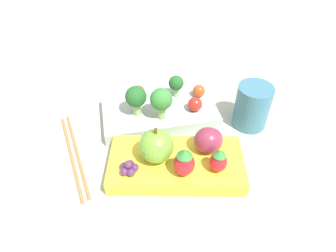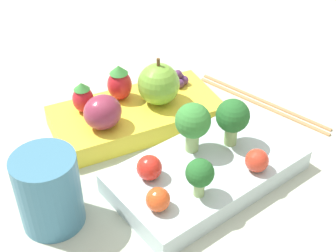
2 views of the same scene
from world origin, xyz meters
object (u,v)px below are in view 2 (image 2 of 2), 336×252
(apple, at_px, (159,84))
(strawberry_0, at_px, (83,98))
(cherry_tomato_0, at_px, (158,199))
(strawberry_1, at_px, (119,83))
(drinking_cup, at_px, (49,191))
(broccoli_floret_1, at_px, (233,117))
(bento_box_savoury, at_px, (205,172))
(bento_box_fruit, at_px, (137,115))
(chopsticks_pair, at_px, (261,101))
(plum, at_px, (103,112))
(broccoli_floret_0, at_px, (193,122))
(cherry_tomato_2, at_px, (149,168))
(grape_cluster, at_px, (178,79))
(broccoli_floret_2, at_px, (200,174))
(cherry_tomato_1, at_px, (257,160))

(apple, height_order, strawberry_0, apple)
(apple, relative_size, strawberry_0, 1.54)
(cherry_tomato_0, distance_m, apple, 0.19)
(strawberry_1, bearing_deg, drinking_cup, 38.13)
(broccoli_floret_1, xyz_separation_m, cherry_tomato_0, (0.13, 0.04, -0.03))
(cherry_tomato_0, height_order, strawberry_0, strawberry_0)
(bento_box_savoury, height_order, bento_box_fruit, bento_box_fruit)
(chopsticks_pair, bearing_deg, strawberry_1, -26.89)
(cherry_tomato_0, relative_size, strawberry_0, 0.59)
(plum, bearing_deg, broccoli_floret_0, 123.58)
(apple, relative_size, drinking_cup, 0.76)
(cherry_tomato_2, xyz_separation_m, grape_cluster, (-0.13, -0.13, -0.00))
(apple, bearing_deg, strawberry_1, -44.93)
(strawberry_0, relative_size, chopsticks_pair, 0.20)
(plum, relative_size, grape_cluster, 1.59)
(strawberry_0, bearing_deg, chopsticks_pair, 158.24)
(strawberry_1, bearing_deg, bento_box_savoury, 93.76)
(broccoli_floret_0, height_order, apple, apple)
(bento_box_savoury, relative_size, broccoli_floret_1, 3.74)
(broccoli_floret_1, bearing_deg, bento_box_savoury, 13.96)
(broccoli_floret_0, height_order, cherry_tomato_0, broccoli_floret_0)
(strawberry_1, relative_size, grape_cluster, 1.67)
(bento_box_savoury, xyz_separation_m, chopsticks_pair, (-0.17, -0.08, -0.01))
(cherry_tomato_2, distance_m, chopsticks_pair, 0.24)
(bento_box_fruit, bearing_deg, cherry_tomato_2, 64.09)
(broccoli_floret_2, height_order, cherry_tomato_1, broccoli_floret_2)
(chopsticks_pair, bearing_deg, grape_cluster, -37.97)
(broccoli_floret_2, height_order, drinking_cup, drinking_cup)
(bento_box_fruit, xyz_separation_m, strawberry_1, (0.01, -0.03, 0.04))
(cherry_tomato_1, relative_size, grape_cluster, 0.88)
(apple, distance_m, drinking_cup, 0.21)
(bento_box_savoury, relative_size, grape_cluster, 7.49)
(broccoli_floret_0, xyz_separation_m, strawberry_1, (0.02, -0.14, -0.01))
(broccoli_floret_2, xyz_separation_m, cherry_tomato_1, (-0.08, 0.01, -0.02))
(plum, bearing_deg, strawberry_1, -139.24)
(strawberry_1, height_order, chopsticks_pair, strawberry_1)
(cherry_tomato_2, height_order, drinking_cup, drinking_cup)
(broccoli_floret_0, height_order, cherry_tomato_2, broccoli_floret_0)
(cherry_tomato_0, bearing_deg, grape_cluster, -131.16)
(broccoli_floret_0, height_order, strawberry_0, broccoli_floret_0)
(bento_box_fruit, distance_m, cherry_tomato_0, 0.18)
(bento_box_savoury, height_order, grape_cluster, grape_cluster)
(bento_box_fruit, height_order, plum, plum)
(grape_cluster, distance_m, drinking_cup, 0.26)
(strawberry_1, xyz_separation_m, grape_cluster, (-0.08, 0.02, -0.02))
(cherry_tomato_0, distance_m, grape_cluster, 0.23)
(grape_cluster, xyz_separation_m, drinking_cup, (0.24, 0.11, 0.01))
(bento_box_savoury, bearing_deg, cherry_tomato_1, 135.78)
(broccoli_floret_2, height_order, apple, apple)
(cherry_tomato_2, bearing_deg, broccoli_floret_0, -171.07)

